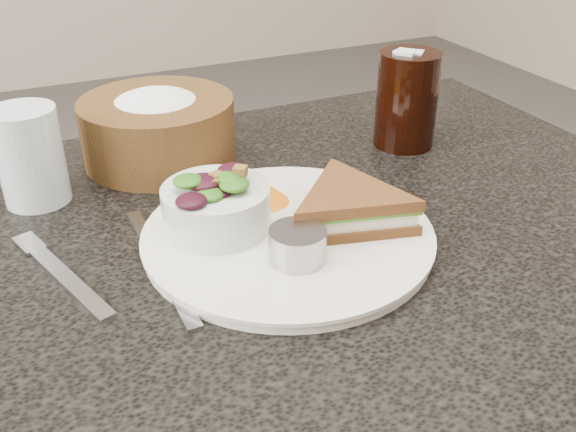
% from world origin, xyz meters
% --- Properties ---
extents(dinner_plate, '(0.29, 0.29, 0.01)m').
position_xyz_m(dinner_plate, '(0.01, -0.02, 0.76)').
color(dinner_plate, silver).
rests_on(dinner_plate, dining_table).
extents(sandwich, '(0.18, 0.18, 0.04)m').
position_xyz_m(sandwich, '(0.08, -0.03, 0.78)').
color(sandwich, '#533117').
rests_on(sandwich, dinner_plate).
extents(salad_bowl, '(0.14, 0.14, 0.06)m').
position_xyz_m(salad_bowl, '(-0.05, 0.02, 0.79)').
color(salad_bowl, silver).
rests_on(salad_bowl, dinner_plate).
extents(dressing_ramekin, '(0.06, 0.06, 0.03)m').
position_xyz_m(dressing_ramekin, '(0.00, -0.07, 0.78)').
color(dressing_ramekin, '#97999C').
rests_on(dressing_ramekin, dinner_plate).
extents(orange_wedge, '(0.08, 0.08, 0.02)m').
position_xyz_m(orange_wedge, '(0.02, 0.05, 0.78)').
color(orange_wedge, orange).
rests_on(orange_wedge, dinner_plate).
extents(fork, '(0.06, 0.16, 0.00)m').
position_xyz_m(fork, '(-0.20, 0.01, 0.75)').
color(fork, '#B6B6B7').
rests_on(fork, dining_table).
extents(knife, '(0.02, 0.22, 0.00)m').
position_xyz_m(knife, '(-0.12, -0.01, 0.75)').
color(knife, '#96999F').
rests_on(knife, dining_table).
extents(bread_basket, '(0.25, 0.25, 0.11)m').
position_xyz_m(bread_basket, '(-0.05, 0.23, 0.80)').
color(bread_basket, brown).
rests_on(bread_basket, dining_table).
extents(cola_glass, '(0.10, 0.10, 0.14)m').
position_xyz_m(cola_glass, '(0.26, 0.14, 0.82)').
color(cola_glass, black).
rests_on(cola_glass, dining_table).
extents(water_glass, '(0.09, 0.09, 0.11)m').
position_xyz_m(water_glass, '(-0.21, 0.18, 0.81)').
color(water_glass, silver).
rests_on(water_glass, dining_table).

